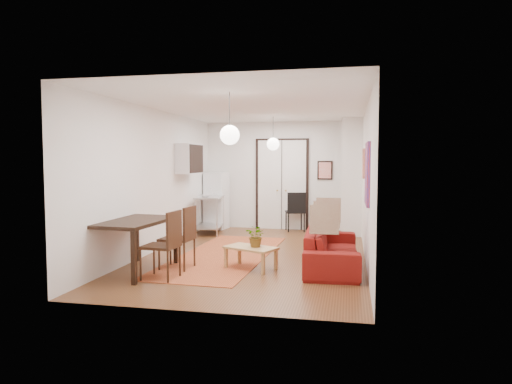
% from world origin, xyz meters
% --- Properties ---
extents(floor, '(7.00, 7.00, 0.00)m').
position_xyz_m(floor, '(0.00, 0.00, 0.00)').
color(floor, brown).
rests_on(floor, ground).
extents(ceiling, '(4.20, 7.00, 0.02)m').
position_xyz_m(ceiling, '(0.00, 0.00, 2.90)').
color(ceiling, white).
rests_on(ceiling, wall_back).
extents(wall_back, '(4.20, 0.02, 2.90)m').
position_xyz_m(wall_back, '(0.00, 3.50, 1.45)').
color(wall_back, white).
rests_on(wall_back, floor).
extents(wall_front, '(4.20, 0.02, 2.90)m').
position_xyz_m(wall_front, '(0.00, -3.50, 1.45)').
color(wall_front, white).
rests_on(wall_front, floor).
extents(wall_left, '(0.02, 7.00, 2.90)m').
position_xyz_m(wall_left, '(-2.10, 0.00, 1.45)').
color(wall_left, white).
rests_on(wall_left, floor).
extents(wall_right, '(0.02, 7.00, 2.90)m').
position_xyz_m(wall_right, '(2.10, 0.00, 1.45)').
color(wall_right, white).
rests_on(wall_right, floor).
extents(double_doors, '(1.44, 0.06, 2.50)m').
position_xyz_m(double_doors, '(0.00, 3.46, 1.20)').
color(double_doors, white).
rests_on(double_doors, wall_back).
extents(stub_partition, '(0.50, 0.10, 2.90)m').
position_xyz_m(stub_partition, '(1.85, 2.55, 1.45)').
color(stub_partition, white).
rests_on(stub_partition, floor).
extents(wall_cabinet, '(0.35, 1.00, 0.70)m').
position_xyz_m(wall_cabinet, '(-1.92, 1.50, 1.90)').
color(wall_cabinet, white).
rests_on(wall_cabinet, wall_left).
extents(painting_popart, '(0.05, 1.00, 1.00)m').
position_xyz_m(painting_popart, '(2.08, -1.25, 1.65)').
color(painting_popart, red).
rests_on(painting_popart, wall_right).
extents(painting_abstract, '(0.05, 0.50, 0.60)m').
position_xyz_m(painting_abstract, '(2.08, 0.80, 1.80)').
color(painting_abstract, beige).
rests_on(painting_abstract, wall_right).
extents(poster_back, '(0.40, 0.03, 0.50)m').
position_xyz_m(poster_back, '(1.15, 3.47, 1.60)').
color(poster_back, red).
rests_on(poster_back, wall_back).
extents(print_left, '(0.03, 0.44, 0.54)m').
position_xyz_m(print_left, '(-2.07, 2.00, 1.95)').
color(print_left, '#A57844').
rests_on(print_left, wall_left).
extents(pendant_back, '(0.30, 0.30, 0.80)m').
position_xyz_m(pendant_back, '(0.00, 2.00, 2.25)').
color(pendant_back, silver).
rests_on(pendant_back, ceiling).
extents(pendant_front, '(0.30, 0.30, 0.80)m').
position_xyz_m(pendant_front, '(0.00, -2.00, 2.25)').
color(pendant_front, silver).
rests_on(pendant_front, ceiling).
extents(kilim_rug, '(1.81, 4.43, 0.01)m').
position_xyz_m(kilim_rug, '(-0.59, -0.21, 0.01)').
color(kilim_rug, '#BE582F').
rests_on(kilim_rug, floor).
extents(sofa, '(0.96, 2.30, 0.66)m').
position_xyz_m(sofa, '(1.51, -0.79, 0.33)').
color(sofa, maroon).
rests_on(sofa, floor).
extents(coffee_table, '(0.99, 0.79, 0.39)m').
position_xyz_m(coffee_table, '(0.15, -1.21, 0.34)').
color(coffee_table, tan).
rests_on(coffee_table, floor).
extents(potted_plant, '(0.43, 0.41, 0.38)m').
position_xyz_m(potted_plant, '(0.25, -1.21, 0.58)').
color(potted_plant, '#2E632C').
rests_on(potted_plant, coffee_table).
extents(kitchen_counter, '(0.79, 1.32, 0.95)m').
position_xyz_m(kitchen_counter, '(-1.70, 2.35, 0.62)').
color(kitchen_counter, silver).
rests_on(kitchen_counter, floor).
extents(bowl, '(0.28, 0.28, 0.05)m').
position_xyz_m(bowl, '(-1.70, 2.05, 0.98)').
color(bowl, silver).
rests_on(bowl, kitchen_counter).
extents(soap_bottle, '(0.11, 0.11, 0.20)m').
position_xyz_m(soap_bottle, '(-1.75, 2.60, 1.05)').
color(soap_bottle, teal).
rests_on(soap_bottle, kitchen_counter).
extents(fridge, '(0.61, 0.61, 1.54)m').
position_xyz_m(fridge, '(-1.75, 3.15, 0.77)').
color(fridge, white).
rests_on(fridge, floor).
extents(dining_table, '(0.99, 1.63, 0.87)m').
position_xyz_m(dining_table, '(-1.70, -1.78, 0.78)').
color(dining_table, black).
rests_on(dining_table, floor).
extents(dining_chair_near, '(0.55, 0.75, 1.08)m').
position_xyz_m(dining_chair_near, '(-1.10, -1.31, 0.63)').
color(dining_chair_near, '#351F10').
rests_on(dining_chair_near, floor).
extents(dining_chair_far, '(0.55, 0.75, 1.08)m').
position_xyz_m(dining_chair_far, '(-1.10, -2.01, 0.63)').
color(dining_chair_far, '#351F10').
rests_on(dining_chair_far, floor).
extents(black_side_chair, '(0.59, 0.60, 1.04)m').
position_xyz_m(black_side_chair, '(0.40, 3.25, 0.61)').
color(black_side_chair, black).
rests_on(black_side_chair, floor).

